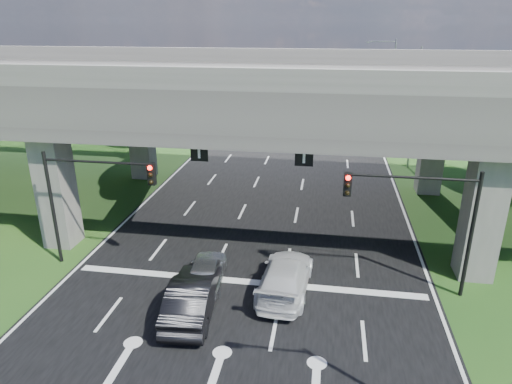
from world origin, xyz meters
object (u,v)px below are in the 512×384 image
(car_silver, at_px, (206,271))
(car_white, at_px, (285,276))
(signal_left, at_px, (89,190))
(streetlight_beyond, at_px, (389,77))
(signal_right, at_px, (423,209))
(streetlight_far, at_px, (410,99))
(car_dark, at_px, (193,296))

(car_silver, relative_size, car_white, 0.77)
(car_silver, height_order, car_white, car_white)
(signal_left, distance_m, streetlight_beyond, 40.30)
(signal_right, xyz_separation_m, streetlight_far, (2.27, 20.06, 1.66))
(signal_left, height_order, streetlight_beyond, streetlight_beyond)
(streetlight_far, xyz_separation_m, car_white, (-8.15, -21.00, -5.04))
(car_dark, distance_m, car_white, 4.42)
(streetlight_far, distance_m, car_silver, 24.69)
(signal_right, distance_m, car_white, 6.84)
(car_silver, distance_m, car_white, 3.78)
(signal_left, bearing_deg, streetlight_far, 48.22)
(signal_left, relative_size, streetlight_beyond, 0.60)
(streetlight_far, height_order, car_dark, streetlight_far)
(streetlight_beyond, distance_m, car_white, 38.22)
(car_silver, relative_size, car_dark, 0.81)
(signal_left, height_order, car_dark, signal_left)
(signal_right, height_order, streetlight_beyond, streetlight_beyond)
(signal_left, distance_m, car_silver, 6.98)
(signal_left, height_order, car_white, signal_left)
(streetlight_beyond, height_order, car_silver, streetlight_beyond)
(signal_right, height_order, signal_left, same)
(streetlight_beyond, distance_m, car_silver, 39.21)
(car_white, bearing_deg, streetlight_far, -107.70)
(signal_right, relative_size, car_white, 1.12)
(signal_right, xyz_separation_m, car_silver, (-9.66, -0.94, -3.45))
(streetlight_beyond, relative_size, car_dark, 1.95)
(streetlight_beyond, bearing_deg, car_dark, -106.83)
(signal_right, bearing_deg, car_white, -170.88)
(streetlight_far, distance_m, car_dark, 26.66)
(car_silver, bearing_deg, streetlight_beyond, -113.42)
(signal_left, xyz_separation_m, car_silver, (5.99, -0.94, -3.45))
(signal_right, relative_size, car_silver, 1.45)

